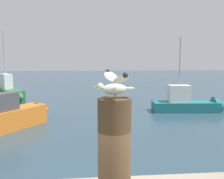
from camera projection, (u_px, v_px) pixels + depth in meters
mooring_post at (114, 153)px, 2.38m from camera, size 0.31×0.31×1.03m
seagull at (114, 84)px, 2.30m from camera, size 0.39×0.62×0.25m
boat_green at (9, 92)px, 18.93m from camera, size 3.66×4.47×5.15m
boat_orange at (16, 115)px, 11.65m from camera, size 3.18×4.04×1.66m
boat_teal at (194, 104)px, 15.17m from camera, size 4.75×1.50×4.58m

